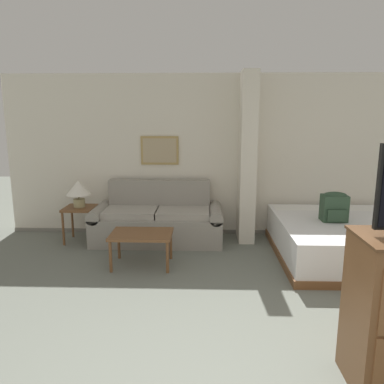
# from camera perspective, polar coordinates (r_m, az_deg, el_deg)

# --- Properties ---
(wall_back) EXTENTS (7.04, 0.16, 2.60)m
(wall_back) POSITION_cam_1_polar(r_m,az_deg,el_deg) (6.16, 4.47, 5.46)
(wall_back) COLOR silver
(wall_back) RESTS_ON ground_plane
(wall_partition_pillar) EXTENTS (0.24, 0.56, 2.60)m
(wall_partition_pillar) POSITION_cam_1_polar(r_m,az_deg,el_deg) (5.86, 8.39, 5.11)
(wall_partition_pillar) COLOR silver
(wall_partition_pillar) RESTS_ON ground_plane
(couch) EXTENTS (2.01, 0.84, 0.93)m
(couch) POSITION_cam_1_polar(r_m,az_deg,el_deg) (5.92, -5.22, -4.34)
(couch) COLOR gray
(couch) RESTS_ON ground_plane
(coffee_table) EXTENTS (0.80, 0.55, 0.45)m
(coffee_table) POSITION_cam_1_polar(r_m,az_deg,el_deg) (4.96, -7.70, -6.74)
(coffee_table) COLOR brown
(coffee_table) RESTS_ON ground_plane
(side_table) EXTENTS (0.46, 0.46, 0.55)m
(side_table) POSITION_cam_1_polar(r_m,az_deg,el_deg) (6.09, -16.71, -3.01)
(side_table) COLOR brown
(side_table) RESTS_ON ground_plane
(table_lamp) EXTENTS (0.37, 0.37, 0.42)m
(table_lamp) POSITION_cam_1_polar(r_m,az_deg,el_deg) (6.01, -16.92, 0.38)
(table_lamp) COLOR tan
(table_lamp) RESTS_ON side_table
(bed) EXTENTS (1.87, 2.02, 0.53)m
(bed) POSITION_cam_1_polar(r_m,az_deg,el_deg) (5.64, 22.27, -6.63)
(bed) COLOR brown
(bed) RESTS_ON ground_plane
(backpack) EXTENTS (0.33, 0.26, 0.41)m
(backpack) POSITION_cam_1_polar(r_m,az_deg,el_deg) (5.45, 20.86, -2.02)
(backpack) COLOR #2D4733
(backpack) RESTS_ON bed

